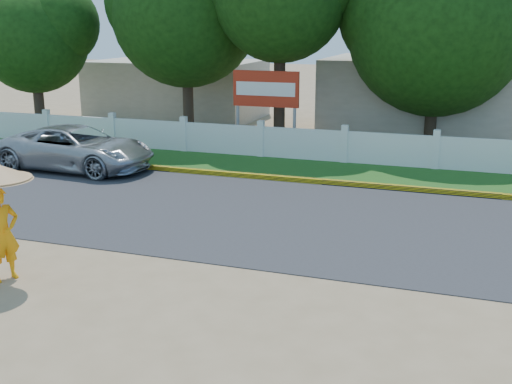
# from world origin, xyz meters

# --- Properties ---
(ground) EXTENTS (120.00, 120.00, 0.00)m
(ground) POSITION_xyz_m (0.00, 0.00, 0.00)
(ground) COLOR #9E8460
(ground) RESTS_ON ground
(road) EXTENTS (60.00, 7.00, 0.02)m
(road) POSITION_xyz_m (0.00, 4.50, 0.01)
(road) COLOR #38383A
(road) RESTS_ON ground
(grass_verge) EXTENTS (60.00, 3.50, 0.03)m
(grass_verge) POSITION_xyz_m (0.00, 9.75, 0.01)
(grass_verge) COLOR #2D601E
(grass_verge) RESTS_ON ground
(curb) EXTENTS (40.00, 0.18, 0.16)m
(curb) POSITION_xyz_m (0.00, 8.05, 0.08)
(curb) COLOR yellow
(curb) RESTS_ON ground
(fence) EXTENTS (40.00, 0.10, 1.10)m
(fence) POSITION_xyz_m (0.00, 11.20, 0.55)
(fence) COLOR silver
(fence) RESTS_ON ground
(building_near) EXTENTS (10.00, 6.00, 3.20)m
(building_near) POSITION_xyz_m (3.00, 18.00, 1.60)
(building_near) COLOR #B7AD99
(building_near) RESTS_ON ground
(building_far) EXTENTS (8.00, 5.00, 2.80)m
(building_far) POSITION_xyz_m (-10.00, 19.00, 1.40)
(building_far) COLOR #B7AD99
(building_far) RESTS_ON ground
(vehicle) EXTENTS (5.21, 2.57, 1.42)m
(vehicle) POSITION_xyz_m (-8.01, 7.36, 0.71)
(vehicle) COLOR #A4A8AC
(vehicle) RESTS_ON ground
(monk_with_parasol) EXTENTS (1.22, 1.22, 2.22)m
(monk_with_parasol) POSITION_xyz_m (-3.93, -0.94, 1.45)
(monk_with_parasol) COLOR #FF9C0D
(monk_with_parasol) RESTS_ON ground
(billboard) EXTENTS (2.50, 0.13, 2.95)m
(billboard) POSITION_xyz_m (-3.19, 12.30, 2.14)
(billboard) COLOR gray
(billboard) RESTS_ON ground
(tree_row) EXTENTS (34.51, 7.47, 8.88)m
(tree_row) POSITION_xyz_m (1.80, 14.22, 5.00)
(tree_row) COLOR #473828
(tree_row) RESTS_ON ground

